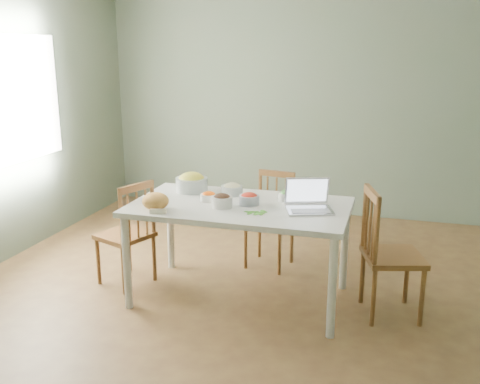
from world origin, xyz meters
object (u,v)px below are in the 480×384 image
(laptop, at_px, (310,197))
(chair_left, at_px, (125,233))
(chair_right, at_px, (393,254))
(bread_boule, at_px, (156,201))
(bowl_squash, at_px, (192,182))
(dining_table, at_px, (240,252))
(chair_far, at_px, (269,221))

(laptop, bearing_deg, chair_left, 159.44)
(chair_left, xyz_separation_m, chair_right, (2.20, 0.05, 0.04))
(bread_boule, distance_m, bowl_squash, 0.59)
(bowl_squash, bearing_deg, dining_table, -28.00)
(bowl_squash, relative_size, laptop, 0.81)
(chair_left, bearing_deg, chair_right, 112.13)
(dining_table, relative_size, laptop, 5.01)
(chair_left, relative_size, chair_right, 0.93)
(dining_table, xyz_separation_m, bread_boule, (-0.57, -0.31, 0.46))
(dining_table, height_order, bread_boule, bread_boule)
(laptop, bearing_deg, chair_right, -10.77)
(bread_boule, bearing_deg, bowl_squash, 83.76)
(chair_far, distance_m, laptop, 1.01)
(dining_table, distance_m, bread_boule, 0.80)
(dining_table, xyz_separation_m, chair_right, (1.18, 0.06, 0.09))
(chair_left, xyz_separation_m, bowl_squash, (0.52, 0.26, 0.42))
(dining_table, xyz_separation_m, laptop, (0.55, -0.03, 0.51))
(chair_far, height_order, chair_left, chair_left)
(dining_table, bearing_deg, bowl_squash, 152.00)
(chair_far, xyz_separation_m, chair_left, (-1.09, -0.71, 0.02))
(chair_far, bearing_deg, dining_table, -85.96)
(chair_right, bearing_deg, dining_table, 76.50)
(chair_left, distance_m, chair_right, 2.20)
(dining_table, relative_size, chair_right, 1.72)
(dining_table, height_order, chair_far, chair_far)
(dining_table, height_order, chair_left, chair_left)
(dining_table, distance_m, bowl_squash, 0.75)
(dining_table, bearing_deg, bread_boule, -151.48)
(bread_boule, xyz_separation_m, laptop, (1.12, 0.28, 0.05))
(chair_far, relative_size, chair_right, 0.89)
(chair_right, distance_m, laptop, 0.76)
(bowl_squash, height_order, laptop, laptop)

